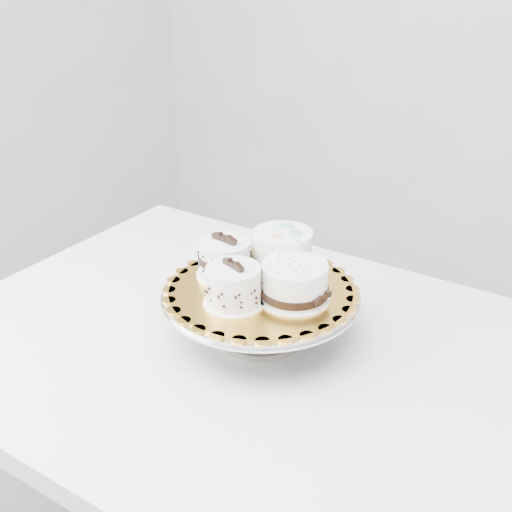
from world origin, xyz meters
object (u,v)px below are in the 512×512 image
Objects in this scene: table at (276,384)px; cake_swirl at (234,286)px; cake_banded at (225,260)px; cake_stand at (261,306)px; cake_ribbon at (295,283)px; cake_board at (261,290)px; cake_dots at (282,252)px.

cake_swirl reaches higher than table.
cake_stand is at bearing 2.22° from cake_banded.
cake_swirl is 0.85× the size of cake_ribbon.
cake_board reaches higher than cake_stand.
table is at bearing -22.68° from cake_stand.
cake_swirl reaches higher than cake_board.
cake_banded is at bearing -176.53° from cake_ribbon.
cake_board is 2.47× the size of cake_dots.
table is 3.77× the size of cake_stand.
cake_swirl is 0.85× the size of cake_dots.
table is 0.15m from cake_stand.
cake_dots is 1.00× the size of cake_ribbon.
cake_stand is at bearing 152.20° from table.
table is 0.24m from cake_dots.
cake_ribbon is at bearing 7.50° from cake_board.
cake_ribbon is at bearing 58.22° from table.
cake_dots is at bearing 48.85° from cake_banded.
table is at bearing -22.68° from cake_board.
cake_ribbon reaches higher than cake_stand.
cake_swirl is (-0.06, -0.05, 0.21)m from table.
cake_ribbon is (0.07, 0.08, -0.00)m from cake_swirl.
cake_board is 0.08m from cake_swirl.
cake_ribbon reaches higher than cake_board.
cake_board is 0.09m from cake_dots.
cake_stand is 0.11m from cake_dots.
cake_swirl reaches higher than cake_ribbon.
table is 0.25m from cake_banded.
cake_stand is 1.09× the size of cake_board.
cake_board is 3.08× the size of cake_banded.
cake_banded is at bearing 179.70° from cake_board.
cake_banded is (-0.14, 0.02, 0.20)m from table.
cake_banded reaches higher than cake_dots.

